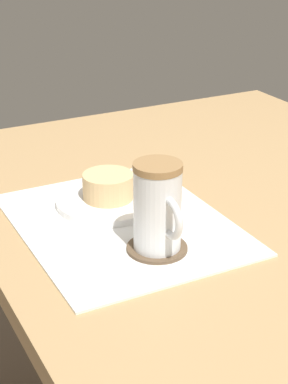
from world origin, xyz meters
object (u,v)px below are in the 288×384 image
(dining_table, at_px, (252,247))
(pastry, at_px, (108,186))
(pastry_plate, at_px, (108,201))
(coffee_mug, at_px, (158,207))

(dining_table, relative_size, pastry, 14.12)
(dining_table, xyz_separation_m, pastry_plate, (-0.12, -0.22, 0.08))
(dining_table, height_order, pastry, pastry)
(pastry_plate, distance_m, pastry, 0.03)
(dining_table, xyz_separation_m, pastry, (-0.12, -0.22, 0.11))
(dining_table, xyz_separation_m, coffee_mug, (0.05, -0.22, 0.15))
(pastry_plate, xyz_separation_m, pastry, (0.00, 0.00, 0.03))
(pastry_plate, bearing_deg, dining_table, 60.38)
(pastry_plate, height_order, pastry, pastry)
(pastry_plate, relative_size, coffee_mug, 1.34)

